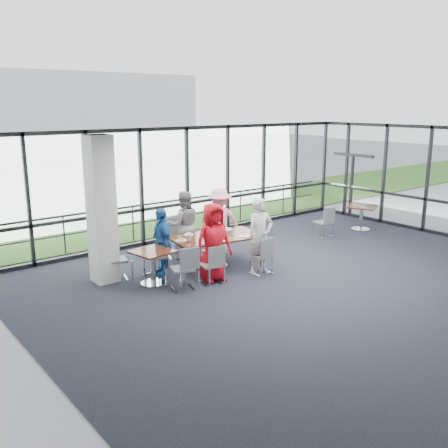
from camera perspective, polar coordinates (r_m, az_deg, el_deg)
floor at (r=11.22m, az=10.64°, el=-6.60°), size 12.00×10.00×0.02m
ceiling at (r=10.56m, az=11.41°, el=9.98°), size 12.00×10.00×0.04m
wall_left at (r=7.44m, az=-20.76°, el=-4.67°), size 0.10×10.00×3.20m
curtain_wall_back at (r=14.46m, az=-4.23°, el=4.74°), size 12.00×0.10×3.20m
exit_door at (r=17.80m, az=14.37°, el=4.22°), size 0.12×1.60×2.10m
structural_column at (r=10.99m, az=-13.83°, el=1.55°), size 0.50×0.50×3.20m
apron at (r=19.02m, az=-12.72°, el=1.62°), size 80.00×70.00×0.02m
grass_strip at (r=17.28m, az=-9.79°, el=0.66°), size 80.00×5.00×0.01m
hangar_main at (r=40.64m, az=-21.81°, el=11.50°), size 24.00×10.00×6.00m
guard_rail at (r=15.16m, az=-5.45°, el=0.89°), size 12.00×0.06×0.06m
main_table at (r=11.91m, az=-0.90°, el=-1.88°), size 2.29×1.52×0.75m
side_table_left at (r=10.84m, az=-8.15°, el=-3.69°), size 0.90×0.90×0.75m
side_table_right at (r=15.97m, az=15.47°, el=1.60°), size 1.14×1.14×0.75m
diner_near_left at (r=10.91m, az=-1.24°, el=-2.08°), size 0.92×0.66×1.74m
diner_near_right at (r=11.39m, az=4.16°, el=-1.38°), size 0.73×0.59×1.77m
diner_far_left at (r=12.48m, az=-4.63°, el=-0.14°), size 0.98×0.81×1.73m
diner_far_right at (r=12.95m, az=-0.51°, el=0.38°), size 1.21×0.82×1.72m
diner_end at (r=11.37m, az=-7.13°, el=-2.01°), size 0.64×0.98×1.56m
chair_main_nl at (r=10.83m, az=-1.57°, el=-4.70°), size 0.49×0.49×0.84m
chair_main_nr at (r=11.45m, az=4.30°, el=-3.67°), size 0.44×0.44×0.86m
chair_main_fl at (r=12.71m, az=-5.41°, el=-1.65°), size 0.62×0.62×0.98m
chair_main_fr at (r=13.15m, az=-1.28°, el=-1.23°), size 0.46×0.46×0.91m
chair_main_end at (r=11.39m, az=-7.85°, el=-3.73°), size 0.45×0.45×0.90m
chair_spare_la at (r=10.51m, az=-4.79°, el=-5.11°), size 0.55×0.55×0.91m
chair_spare_lb at (r=11.30m, az=-12.21°, el=-4.02°), size 0.56×0.56×0.91m
chair_spare_r at (r=14.91m, az=11.28°, el=0.21°), size 0.48×0.48×0.87m
plate_nl at (r=11.32m, az=-2.36°, el=-2.10°), size 0.27×0.27×0.01m
plate_nr at (r=11.86m, az=2.37°, el=-1.37°), size 0.28×0.28×0.01m
plate_fl at (r=12.00m, az=-4.05°, el=-1.21°), size 0.24×0.24×0.01m
plate_fr at (r=12.49m, az=0.32°, el=-0.59°), size 0.26×0.26×0.01m
plate_end at (r=11.51m, az=-4.89°, el=-1.88°), size 0.23×0.23×0.01m
tumbler_a at (r=11.55m, az=-1.50°, el=-1.47°), size 0.07×0.07×0.14m
tumbler_b at (r=11.89m, az=0.99°, el=-0.98°), size 0.08×0.08×0.15m
tumbler_c at (r=12.14m, az=-1.58°, el=-0.68°), size 0.08×0.08×0.15m
tumbler_d at (r=11.37m, az=-4.08°, el=-1.71°), size 0.07×0.07×0.14m
menu_a at (r=11.41m, az=-0.55°, el=-2.00°), size 0.31×0.24×0.00m
menu_b at (r=12.12m, az=3.57°, el=-1.09°), size 0.39×0.36×0.00m
menu_c at (r=12.30m, az=-1.06°, el=-0.84°), size 0.39×0.37×0.00m
condiment_caddy at (r=12.00m, az=-0.71°, el=-1.12°), size 0.10×0.07×0.04m
ketchup_bottle at (r=11.90m, az=-0.97°, el=-0.91°), size 0.06×0.06×0.18m
green_bottle at (r=11.97m, az=-0.91°, el=-0.77°), size 0.05×0.05×0.20m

